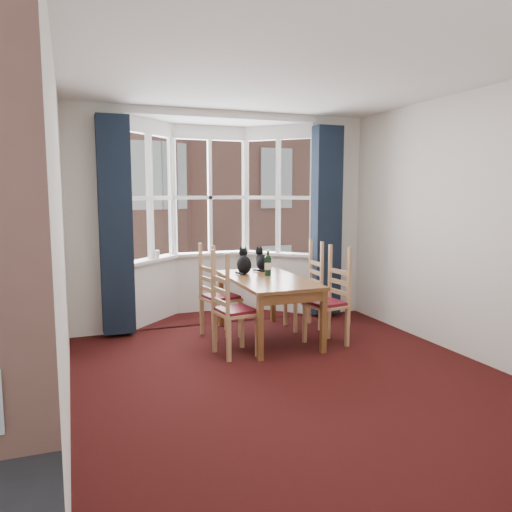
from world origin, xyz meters
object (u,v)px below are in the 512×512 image
dining_table (268,285)px  chair_left_far (214,299)px  chair_left_near (228,313)px  wine_bottle (268,264)px  cat_right (262,261)px  chair_right_far (309,292)px  candle_tall (157,254)px  cat_left (244,263)px  chair_right_near (333,304)px

dining_table → chair_left_far: chair_left_far is taller
chair_left_near → wine_bottle: 1.04m
chair_left_far → cat_right: 0.88m
chair_right_far → candle_tall: size_ratio=8.38×
chair_left_far → candle_tall: bearing=117.6°
cat_left → wine_bottle: (0.23, -0.25, 0.01)m
cat_right → candle_tall: size_ratio=2.96×
chair_right_far → cat_left: cat_left is taller
chair_left_near → chair_left_far: size_ratio=1.00×
chair_left_near → chair_right_far: 1.52m
chair_left_near → chair_right_near: same height
candle_tall → wine_bottle: bearing=-42.4°
chair_right_far → candle_tall: 2.09m
dining_table → chair_right_far: bearing=20.9°
chair_left_far → cat_right: cat_right is taller
cat_left → cat_right: bearing=24.0°
chair_right_far → candle_tall: (-1.79, 0.98, 0.45)m
wine_bottle → candle_tall: wine_bottle is taller
chair_left_far → candle_tall: candle_tall is taller
chair_left_far → chair_right_near: (1.22, -0.73, 0.00)m
chair_left_far → cat_left: size_ratio=2.65×
cat_right → dining_table: bearing=-105.1°
cat_left → candle_tall: bearing=139.1°
chair_left_far → cat_right: size_ratio=2.83×
chair_left_near → wine_bottle: (0.72, 0.64, 0.40)m
chair_left_far → dining_table: bearing=-24.5°
dining_table → cat_right: size_ratio=4.84×
chair_left_near → cat_right: size_ratio=2.83×
wine_bottle → candle_tall: (-1.18, 1.07, 0.05)m
chair_right_near → cat_left: (-0.78, 0.89, 0.39)m
wine_bottle → candle_tall: bearing=137.6°
chair_left_far → candle_tall: (-0.51, 0.98, 0.45)m
chair_left_far → cat_right: bearing=21.3°
cat_right → wine_bottle: (-0.08, -0.38, 0.01)m
candle_tall → chair_left_far: bearing=-62.4°
chair_left_far → chair_right_near: bearing=-31.1°
chair_left_far → wine_bottle: (0.66, -0.09, 0.40)m
cat_right → wine_bottle: 0.39m
dining_table → cat_left: bearing=109.7°
chair_left_far → cat_left: (0.44, 0.15, 0.39)m
dining_table → cat_left: 0.50m
chair_right_far → dining_table: bearing=-159.1°
wine_bottle → cat_right: bearing=78.7°
chair_left_near → chair_left_far: bearing=86.0°
wine_bottle → cat_left: bearing=132.2°
cat_left → chair_right_near: bearing=-48.8°
dining_table → cat_right: 0.61m
cat_left → candle_tall: 1.26m
chair_right_near → chair_right_far: same height
cat_left → cat_right: cat_left is taller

